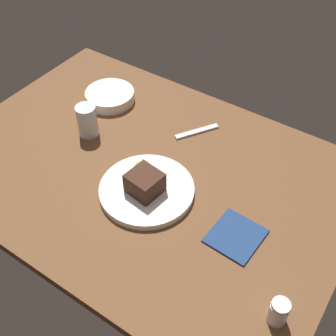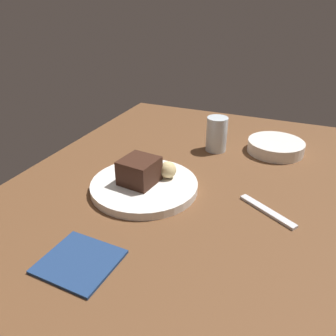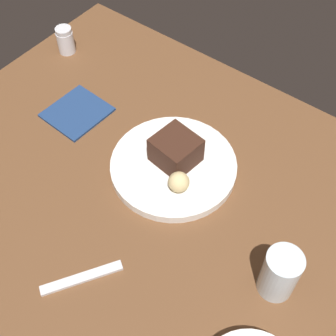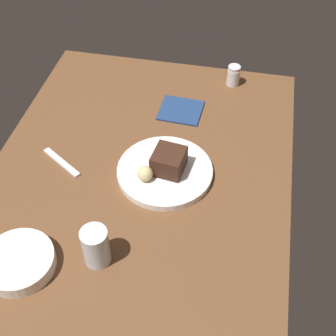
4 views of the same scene
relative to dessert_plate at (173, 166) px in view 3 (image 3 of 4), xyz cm
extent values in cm
cube|color=brown|center=(-6.24, 7.13, -2.52)|extent=(120.00, 84.00, 3.00)
cylinder|color=white|center=(0.00, 0.00, 0.00)|extent=(26.60, 26.60, 2.04)
cube|color=#381E14|center=(0.26, -1.07, 4.13)|extent=(9.50, 9.28, 6.22)
sphere|color=#DBC184|center=(-4.64, 4.44, 3.16)|extent=(4.28, 4.28, 4.28)
cylinder|color=silver|center=(45.48, -14.11, 1.90)|extent=(4.35, 4.35, 5.84)
cylinder|color=silver|center=(45.48, -14.11, 5.41)|extent=(4.13, 4.13, 1.20)
cylinder|color=silver|center=(-30.02, 9.92, 4.29)|extent=(6.40, 6.40, 10.62)
cube|color=silver|center=(-1.82, 29.78, -0.67)|extent=(9.59, 13.61, 0.70)
cube|color=navy|center=(27.68, 0.62, -0.72)|extent=(13.02, 13.83, 0.60)
camera|label=1|loc=(50.09, -63.40, 91.27)|focal=46.66mm
camera|label=2|loc=(63.65, 33.33, 42.58)|focal=35.73mm
camera|label=3|loc=(-35.16, 47.80, 77.94)|focal=49.77mm
camera|label=4|loc=(-84.06, -18.13, 93.46)|focal=48.86mm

